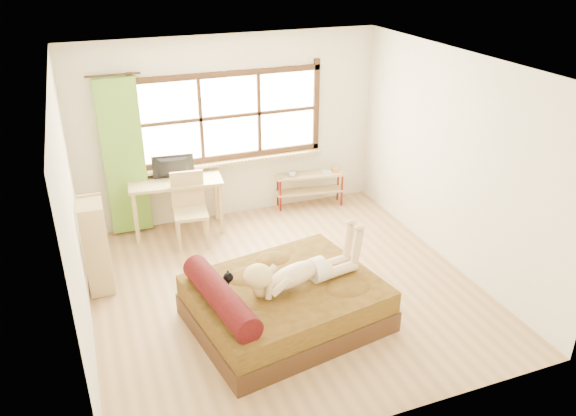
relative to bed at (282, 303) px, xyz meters
name	(u,v)px	position (x,y,z in m)	size (l,w,h in m)	color
floor	(285,288)	(0.27, 0.63, -0.27)	(4.50, 4.50, 0.00)	#9E754C
ceiling	(284,65)	(0.27, 0.63, 2.43)	(4.50, 4.50, 0.00)	white
wall_back	(231,129)	(0.27, 2.88, 1.08)	(4.50, 4.50, 0.00)	silver
wall_front	(385,294)	(0.27, -1.62, 1.08)	(4.50, 4.50, 0.00)	silver
wall_left	(72,219)	(-1.98, 0.63, 1.08)	(4.50, 4.50, 0.00)	silver
wall_right	(453,161)	(2.52, 0.63, 1.08)	(4.50, 4.50, 0.00)	silver
window	(231,119)	(0.27, 2.85, 1.24)	(2.80, 0.16, 1.46)	#FFEDBF
curtain	(124,158)	(-1.28, 2.76, 0.88)	(0.55, 0.10, 2.20)	#5C8223
bed	(282,303)	(0.00, 0.00, 0.00)	(2.21, 1.89, 0.75)	#361910
woman	(301,260)	(0.20, -0.04, 0.52)	(1.38, 0.39, 0.59)	#DCB58D
kitten	(218,283)	(-0.67, 0.11, 0.34)	(0.29, 0.12, 0.24)	black
desk	(176,187)	(-0.64, 2.58, 0.43)	(1.34, 0.71, 0.80)	#9E8555
monitor	(173,168)	(-0.64, 2.63, 0.70)	(0.58, 0.08, 0.33)	black
chair	(189,205)	(-0.53, 2.22, 0.29)	(0.49, 0.49, 1.01)	#9E8555
pipe_shelf	(311,182)	(1.48, 2.70, 0.13)	(1.11, 0.43, 0.61)	#9E8555
cup	(292,174)	(1.17, 2.70, 0.32)	(0.11, 0.11, 0.09)	gray
book	(322,172)	(1.67, 2.70, 0.28)	(0.15, 0.20, 0.02)	gray
bookshelf	(96,246)	(-1.81, 1.45, 0.31)	(0.29, 0.50, 1.14)	#9E8555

